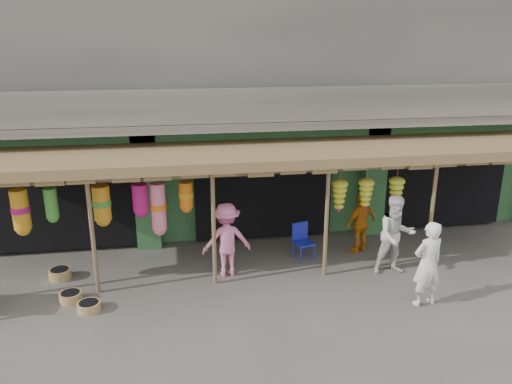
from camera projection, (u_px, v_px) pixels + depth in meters
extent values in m
plane|color=#514C47|center=(280.00, 274.00, 11.47)|extent=(80.00, 80.00, 0.00)
cube|color=gray|center=(247.00, 44.00, 14.66)|extent=(16.00, 6.00, 4.00)
cube|color=#2D6033|center=(247.00, 158.00, 15.86)|extent=(16.00, 5.70, 3.00)
cube|color=gray|center=(267.00, 124.00, 12.05)|extent=(16.00, 0.90, 0.22)
cube|color=gray|center=(271.00, 105.00, 11.53)|extent=(16.00, 0.10, 0.80)
cube|color=#2D6033|center=(264.00, 135.00, 12.54)|extent=(16.00, 0.35, 0.35)
cube|color=yellow|center=(56.00, 146.00, 11.72)|extent=(1.70, 0.06, 0.55)
cube|color=#B21414|center=(56.00, 147.00, 11.68)|extent=(1.30, 0.02, 0.30)
cube|color=black|center=(71.00, 190.00, 13.11)|extent=(3.60, 2.00, 2.50)
cube|color=black|center=(258.00, 182.00, 13.88)|extent=(3.60, 2.00, 2.50)
cube|color=black|center=(425.00, 174.00, 14.66)|extent=(3.60, 2.00, 2.50)
cube|color=#2D6033|center=(146.00, 192.00, 12.48)|extent=(0.60, 0.35, 3.00)
cube|color=#2D6033|center=(374.00, 181.00, 13.41)|extent=(0.60, 0.35, 3.00)
cylinder|color=brown|center=(93.00, 236.00, 10.27)|extent=(0.09, 0.09, 2.60)
cylinder|color=brown|center=(214.00, 229.00, 10.66)|extent=(0.09, 0.09, 2.60)
cylinder|color=brown|center=(326.00, 222.00, 11.04)|extent=(0.09, 0.09, 2.60)
cylinder|color=brown|center=(431.00, 215.00, 11.43)|extent=(0.09, 0.09, 2.60)
cylinder|color=brown|center=(272.00, 172.00, 10.49)|extent=(12.90, 0.08, 0.08)
cylinder|color=brown|center=(140.00, 180.00, 10.48)|extent=(5.50, 0.06, 0.06)
cube|color=brown|center=(273.00, 152.00, 11.51)|extent=(14.00, 2.70, 0.22)
cylinder|color=#1820A0|center=(301.00, 256.00, 11.95)|extent=(0.04, 0.04, 0.41)
cylinder|color=#1820A0|center=(314.00, 253.00, 12.09)|extent=(0.04, 0.04, 0.41)
cylinder|color=#1820A0|center=(293.00, 250.00, 12.26)|extent=(0.04, 0.04, 0.41)
cylinder|color=#1820A0|center=(306.00, 247.00, 12.41)|extent=(0.04, 0.04, 0.41)
cube|color=#1820A0|center=(304.00, 243.00, 12.11)|extent=(0.52, 0.52, 0.05)
cube|color=#1820A0|center=(300.00, 231.00, 12.21)|extent=(0.42, 0.15, 0.46)
cylinder|color=olive|center=(71.00, 297.00, 10.28)|extent=(0.56, 0.56, 0.19)
cylinder|color=#9F7E47|center=(89.00, 307.00, 9.93)|extent=(0.49, 0.49, 0.18)
cylinder|color=#A77C4E|center=(60.00, 274.00, 11.23)|extent=(0.65, 0.65, 0.22)
imported|color=white|center=(428.00, 264.00, 9.94)|extent=(0.72, 0.54, 1.79)
imported|color=silver|center=(396.00, 235.00, 11.28)|extent=(0.92, 0.72, 1.86)
imported|color=orange|center=(361.00, 223.00, 12.43)|extent=(0.99, 0.70, 1.55)
imported|color=pink|center=(227.00, 240.00, 11.21)|extent=(1.15, 0.72, 1.71)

